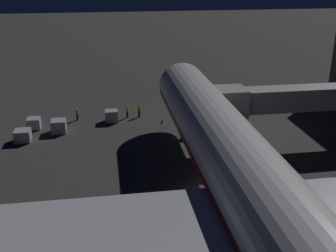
# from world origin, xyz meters

# --- Properties ---
(ground_plane) EXTENTS (320.00, 320.00, 0.00)m
(ground_plane) POSITION_xyz_m (0.00, 0.00, 0.00)
(ground_plane) COLOR #383533
(airliner_at_gate) EXTENTS (49.47, 61.52, 18.60)m
(airliner_at_gate) POSITION_xyz_m (-0.00, 10.87, 5.48)
(airliner_at_gate) COLOR silver
(airliner_at_gate) RESTS_ON ground_plane
(jet_bridge) EXTENTS (19.71, 3.40, 7.13)m
(jet_bridge) POSITION_xyz_m (-10.73, -9.61, 5.60)
(jet_bridge) COLOR #9E9E99
(jet_bridge) RESTS_ON ground_plane
(baggage_container_near_belt) EXTENTS (1.78, 1.84, 1.60)m
(baggage_container_near_belt) POSITION_xyz_m (15.44, -17.66, 0.80)
(baggage_container_near_belt) COLOR #B7BABF
(baggage_container_near_belt) RESTS_ON ground_plane
(baggage_container_mid_row) EXTENTS (1.68, 1.52, 1.58)m
(baggage_container_mid_row) POSITION_xyz_m (8.80, -20.39, 0.79)
(baggage_container_mid_row) COLOR #B7BABF
(baggage_container_mid_row) RESTS_ON ground_plane
(baggage_container_far_row) EXTENTS (1.58, 1.66, 1.41)m
(baggage_container_far_row) POSITION_xyz_m (18.67, -19.41, 0.70)
(baggage_container_far_row) COLOR #B7BABF
(baggage_container_far_row) RESTS_ON ground_plane
(baggage_container_spare) EXTENTS (1.80, 1.83, 1.42)m
(baggage_container_spare) POSITION_xyz_m (19.40, -15.42, 0.71)
(baggage_container_spare) COLOR #B7BABF
(baggage_container_spare) RESTS_ON ground_plane
(ground_crew_by_belt_loader) EXTENTS (0.40, 0.40, 1.80)m
(ground_crew_by_belt_loader) POSITION_xyz_m (6.64, -21.57, 0.99)
(ground_crew_by_belt_loader) COLOR black
(ground_crew_by_belt_loader) RESTS_ON ground_plane
(ground_crew_marshaller_fwd) EXTENTS (0.40, 0.40, 1.76)m
(ground_crew_marshaller_fwd) POSITION_xyz_m (13.38, -21.73, 0.97)
(ground_crew_marshaller_fwd) COLOR black
(ground_crew_marshaller_fwd) RESTS_ON ground_plane
(ground_crew_by_tug) EXTENTS (0.40, 0.40, 1.89)m
(ground_crew_by_tug) POSITION_xyz_m (5.00, -21.63, 1.05)
(ground_crew_by_tug) COLOR black
(ground_crew_by_tug) RESTS_ON ground_plane
(traffic_cone_nose_port) EXTENTS (0.36, 0.36, 0.55)m
(traffic_cone_nose_port) POSITION_xyz_m (-2.20, -18.81, 0.28)
(traffic_cone_nose_port) COLOR orange
(traffic_cone_nose_port) RESTS_ON ground_plane
(traffic_cone_nose_starboard) EXTENTS (0.36, 0.36, 0.55)m
(traffic_cone_nose_starboard) POSITION_xyz_m (2.20, -18.81, 0.28)
(traffic_cone_nose_starboard) COLOR orange
(traffic_cone_nose_starboard) RESTS_ON ground_plane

